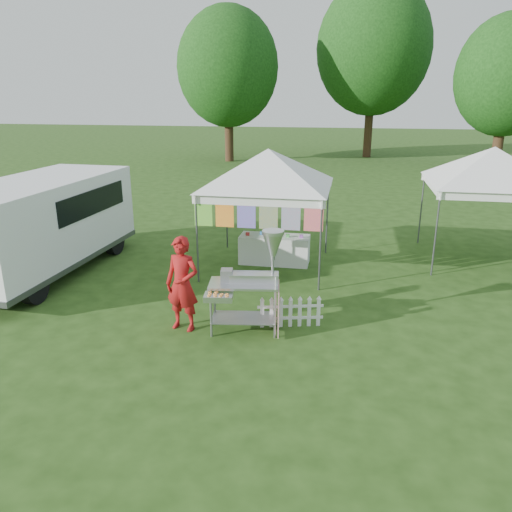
# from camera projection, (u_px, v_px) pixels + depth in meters

# --- Properties ---
(ground) EXTENTS (120.00, 120.00, 0.00)m
(ground) POSITION_uv_depth(u_px,v_px,m) (238.00, 324.00, 9.67)
(ground) COLOR #224112
(ground) RESTS_ON ground
(canopy_main) EXTENTS (4.24, 4.24, 3.45)m
(canopy_main) POSITION_uv_depth(u_px,v_px,m) (268.00, 149.00, 12.01)
(canopy_main) COLOR #59595E
(canopy_main) RESTS_ON ground
(canopy_right) EXTENTS (4.24, 4.24, 3.45)m
(canopy_right) POSITION_uv_depth(u_px,v_px,m) (495.00, 147.00, 12.43)
(canopy_right) COLOR #59595E
(canopy_right) RESTS_ON ground
(tree_left) EXTENTS (6.40, 6.40, 9.53)m
(tree_left) POSITION_uv_depth(u_px,v_px,m) (228.00, 67.00, 31.34)
(tree_left) COLOR #332312
(tree_left) RESTS_ON ground
(tree_mid) EXTENTS (7.60, 7.60, 11.52)m
(tree_mid) POSITION_uv_depth(u_px,v_px,m) (374.00, 48.00, 33.07)
(tree_mid) COLOR #332312
(tree_mid) RESTS_ON ground
(tree_right) EXTENTS (5.60, 5.60, 8.42)m
(tree_right) POSITION_uv_depth(u_px,v_px,m) (508.00, 76.00, 26.83)
(tree_right) COLOR #332312
(tree_right) RESTS_ON ground
(donut_cart) EXTENTS (1.41, 1.13, 1.95)m
(donut_cart) POSITION_uv_depth(u_px,v_px,m) (255.00, 274.00, 9.04)
(donut_cart) COLOR gray
(donut_cart) RESTS_ON ground
(vendor) EXTENTS (0.72, 0.54, 1.80)m
(vendor) POSITION_uv_depth(u_px,v_px,m) (182.00, 284.00, 9.23)
(vendor) COLOR #9F1314
(vendor) RESTS_ON ground
(cargo_van) EXTENTS (2.40, 5.63, 2.31)m
(cargo_van) POSITION_uv_depth(u_px,v_px,m) (43.00, 223.00, 12.23)
(cargo_van) COLOR white
(cargo_van) RESTS_ON ground
(picket_fence) EXTENTS (1.23, 0.34, 0.56)m
(picket_fence) POSITION_uv_depth(u_px,v_px,m) (290.00, 313.00, 9.48)
(picket_fence) COLOR white
(picket_fence) RESTS_ON ground
(display_table) EXTENTS (1.80, 0.70, 0.74)m
(display_table) POSITION_uv_depth(u_px,v_px,m) (274.00, 249.00, 13.07)
(display_table) COLOR white
(display_table) RESTS_ON ground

